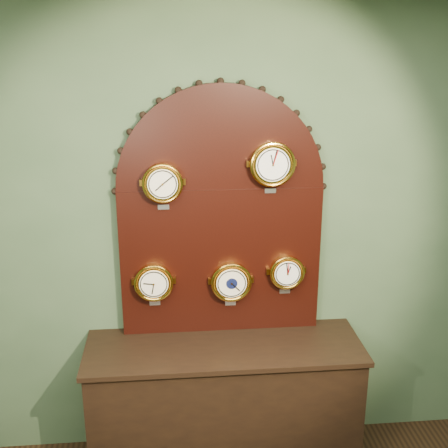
{
  "coord_description": "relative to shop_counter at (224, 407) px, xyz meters",
  "views": [
    {
      "loc": [
        -0.28,
        -0.76,
        2.57
      ],
      "look_at": [
        0.0,
        2.25,
        1.58
      ],
      "focal_mm": 46.19,
      "sensor_mm": 36.0,
      "label": 1
    }
  ],
  "objects": [
    {
      "name": "display_board",
      "position": [
        0.0,
        0.22,
        1.23
      ],
      "size": [
        1.26,
        0.06,
        1.53
      ],
      "color": "black",
      "rests_on": "shop_counter"
    },
    {
      "name": "arabic_clock",
      "position": [
        0.28,
        0.15,
        1.48
      ],
      "size": [
        0.26,
        0.08,
        0.31
      ],
      "color": "gold",
      "rests_on": "display_board"
    },
    {
      "name": "hygrometer",
      "position": [
        -0.4,
        0.15,
        0.79
      ],
      "size": [
        0.23,
        0.08,
        0.28
      ],
      "color": "gold",
      "rests_on": "display_board"
    },
    {
      "name": "barometer",
      "position": [
        0.06,
        0.15,
        0.77
      ],
      "size": [
        0.25,
        0.08,
        0.3
      ],
      "color": "gold",
      "rests_on": "display_board"
    },
    {
      "name": "roman_clock",
      "position": [
        -0.33,
        0.15,
        1.39
      ],
      "size": [
        0.23,
        0.08,
        0.28
      ],
      "color": "gold",
      "rests_on": "display_board"
    },
    {
      "name": "wall_back",
      "position": [
        0.0,
        0.27,
        1.0
      ],
      "size": [
        4.0,
        0.0,
        4.0
      ],
      "primitive_type": "plane",
      "rotation": [
        1.57,
        0.0,
        0.0
      ],
      "color": "#41593D",
      "rests_on": "ground"
    },
    {
      "name": "tide_clock",
      "position": [
        0.39,
        0.15,
        0.82
      ],
      "size": [
        0.21,
        0.08,
        0.26
      ],
      "color": "gold",
      "rests_on": "display_board"
    },
    {
      "name": "shop_counter",
      "position": [
        0.0,
        0.0,
        0.0
      ],
      "size": [
        1.6,
        0.5,
        0.8
      ],
      "primitive_type": "cube",
      "color": "black",
      "rests_on": "ground_plane"
    }
  ]
}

